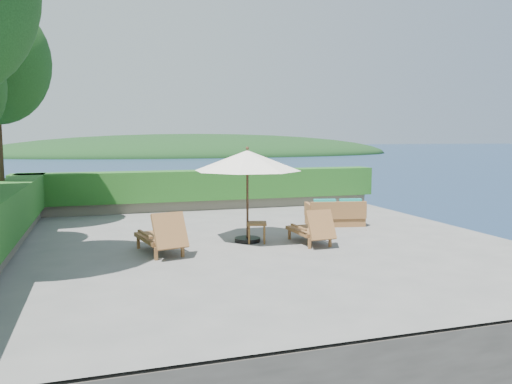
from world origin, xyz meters
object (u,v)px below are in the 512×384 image
object	(u,v)px
lounge_left	(162,236)
patio_umbrella	(247,161)
side_table	(257,226)
wicker_loveseat	(335,215)
lounge_right	(312,229)

from	to	relation	value
lounge_left	patio_umbrella	bearing A→B (deg)	5.15
lounge_left	side_table	distance (m)	2.34
wicker_loveseat	side_table	bearing A→B (deg)	-140.31
lounge_left	wicker_loveseat	bearing A→B (deg)	9.34
lounge_left	side_table	bearing A→B (deg)	-0.19
patio_umbrella	lounge_left	bearing A→B (deg)	-162.45
lounge_left	lounge_right	bearing A→B (deg)	-13.32
side_table	wicker_loveseat	bearing A→B (deg)	28.67
lounge_left	wicker_loveseat	world-z (taller)	lounge_left
lounge_left	wicker_loveseat	size ratio (longest dim) A/B	1.02
patio_umbrella	lounge_right	bearing A→B (deg)	-28.15
patio_umbrella	wicker_loveseat	world-z (taller)	patio_umbrella
lounge_right	side_table	world-z (taller)	lounge_right
lounge_left	side_table	xyz separation A→B (m)	(2.29, 0.50, 0.00)
side_table	lounge_left	bearing A→B (deg)	-167.79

